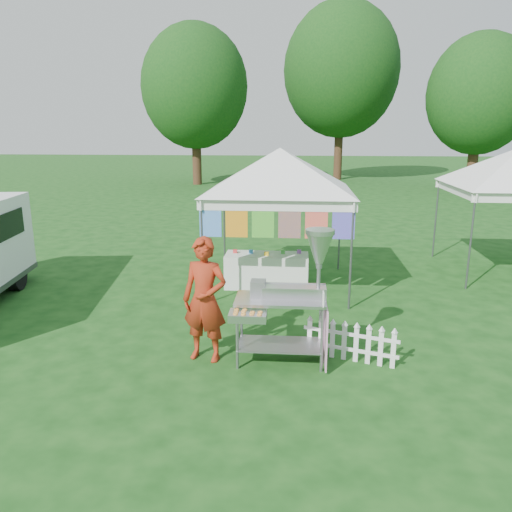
{
  "coord_description": "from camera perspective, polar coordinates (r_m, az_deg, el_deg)",
  "views": [
    {
      "loc": [
        0.42,
        -7.13,
        3.37
      ],
      "look_at": [
        -0.35,
        1.76,
        1.1
      ],
      "focal_mm": 35.0,
      "sensor_mm": 36.0,
      "label": 1
    }
  ],
  "objects": [
    {
      "name": "picket_fence",
      "position": [
        7.66,
        10.7,
        -9.72
      ],
      "size": [
        1.38,
        0.47,
        0.56
      ],
      "rotation": [
        0.0,
        0.0,
        -0.32
      ],
      "color": "white",
      "rests_on": "ground"
    },
    {
      "name": "vendor",
      "position": [
        7.41,
        -5.87,
        -4.99
      ],
      "size": [
        0.76,
        0.58,
        1.88
      ],
      "primitive_type": "imported",
      "rotation": [
        0.0,
        0.0,
        -0.21
      ],
      "color": "#9B2813",
      "rests_on": "ground"
    },
    {
      "name": "display_table",
      "position": [
        10.94,
        1.23,
        -1.67
      ],
      "size": [
        1.8,
        0.7,
        0.74
      ],
      "primitive_type": "cube",
      "color": "white",
      "rests_on": "ground"
    },
    {
      "name": "tree_right",
      "position": [
        30.72,
        24.2,
        16.47
      ],
      "size": [
        5.6,
        5.6,
        8.42
      ],
      "color": "#3A2715",
      "rests_on": "ground"
    },
    {
      "name": "canopy_main",
      "position": [
        10.64,
        2.77,
        12.19
      ],
      "size": [
        4.24,
        4.24,
        3.45
      ],
      "color": "#59595E",
      "rests_on": "ground"
    },
    {
      "name": "tree_left",
      "position": [
        31.89,
        -7.01,
        18.62
      ],
      "size": [
        6.4,
        6.4,
        9.53
      ],
      "color": "#3A2715",
      "rests_on": "ground"
    },
    {
      "name": "ground",
      "position": [
        7.9,
        1.46,
        -10.98
      ],
      "size": [
        120.0,
        120.0,
        0.0
      ],
      "primitive_type": "plane",
      "color": "#133F12",
      "rests_on": "ground"
    },
    {
      "name": "donut_cart",
      "position": [
        7.18,
        4.52,
        -3.5
      ],
      "size": [
        1.45,
        1.0,
        2.01
      ],
      "rotation": [
        0.0,
        0.0,
        0.01
      ],
      "color": "gray",
      "rests_on": "ground"
    },
    {
      "name": "tree_mid",
      "position": [
        35.43,
        9.74,
        20.2
      ],
      "size": [
        7.6,
        7.6,
        11.52
      ],
      "color": "#3A2715",
      "rests_on": "ground"
    }
  ]
}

